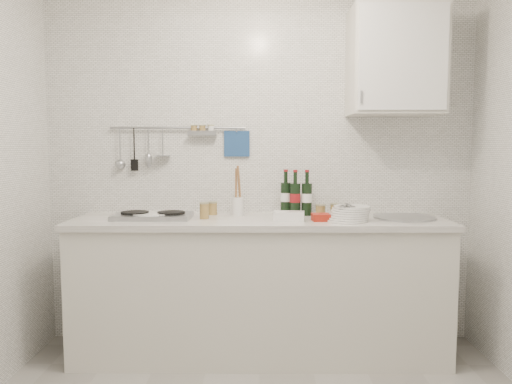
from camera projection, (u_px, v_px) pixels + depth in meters
back_wall at (260, 166)px, 3.54m from camera, size 3.00×0.02×2.50m
counter at (260, 291)px, 3.32m from camera, size 2.44×0.64×0.96m
wall_rail at (175, 141)px, 3.50m from camera, size 0.98×0.09×0.34m
wall_cabinet at (396, 62)px, 3.29m from camera, size 0.60×0.38×0.70m
plate_stack_hob at (150, 216)px, 3.25m from camera, size 0.26×0.26×0.03m
plate_stack_sink at (349, 214)px, 3.16m from camera, size 0.29×0.28×0.10m
wine_bottles at (296, 193)px, 3.42m from camera, size 0.22×0.12×0.31m
butter_dish at (289, 216)px, 3.18m from camera, size 0.20×0.12×0.06m
strawberry_punnet at (321, 217)px, 3.16m from camera, size 0.12×0.12×0.05m
utensil_crock at (238, 204)px, 3.41m from camera, size 0.08×0.08×0.34m
jar_a at (212, 208)px, 3.44m from camera, size 0.07×0.07×0.09m
jar_b at (334, 208)px, 3.50m from camera, size 0.06×0.06×0.07m
jar_c at (321, 211)px, 3.32m from camera, size 0.07×0.07×0.09m
jar_d at (204, 210)px, 3.25m from camera, size 0.06×0.06×0.11m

